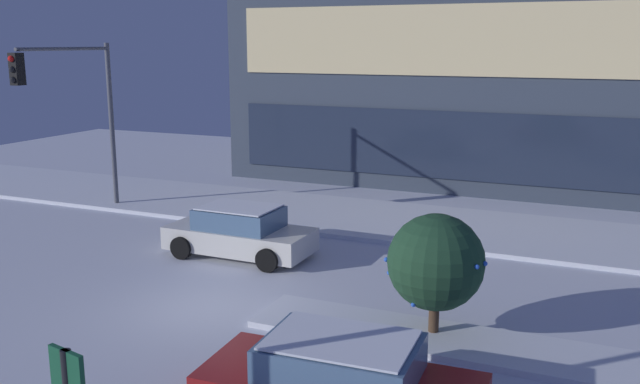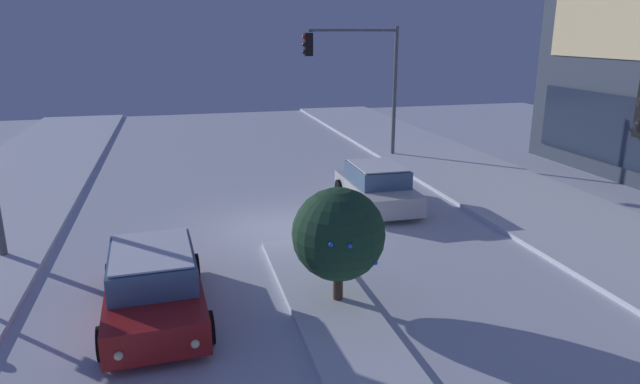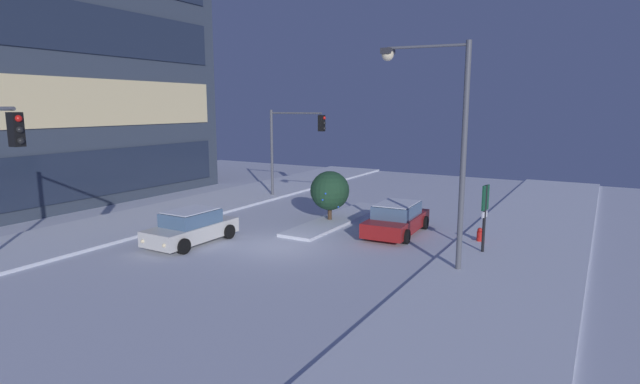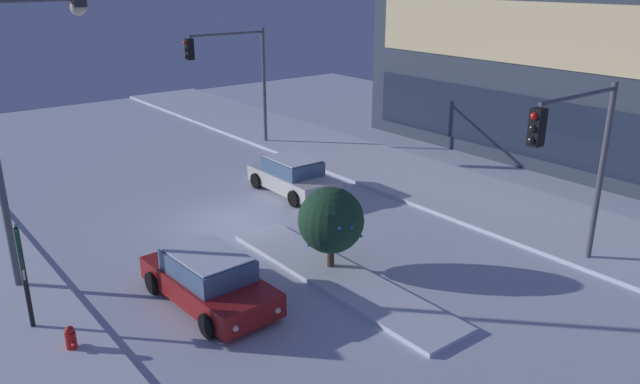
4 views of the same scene
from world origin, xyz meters
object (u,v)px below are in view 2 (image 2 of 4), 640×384
car_far (377,187)px  street_lamp_arched (8,55)px  car_near (154,284)px  decorated_tree_median (339,234)px  traffic_light_corner_far_left (359,67)px

car_far → street_lamp_arched: 11.56m
car_near → car_far: (-6.07, 7.26, -0.00)m
street_lamp_arched → decorated_tree_median: street_lamp_arched is taller
traffic_light_corner_far_left → street_lamp_arched: 15.39m
car_far → decorated_tree_median: (6.62, -3.33, 0.96)m
traffic_light_corner_far_left → street_lamp_arched: bearing=37.2°
car_near → decorated_tree_median: decorated_tree_median is taller
traffic_light_corner_far_left → street_lamp_arched: street_lamp_arched is taller
street_lamp_arched → decorated_tree_median: 9.34m
car_far → street_lamp_arched: size_ratio=0.53×
traffic_light_corner_far_left → decorated_tree_median: (14.09, -5.11, -2.61)m
car_near → street_lamp_arched: bearing=-145.7°
traffic_light_corner_far_left → street_lamp_arched: (9.28, -12.23, 1.03)m
car_near → street_lamp_arched: street_lamp_arched is taller
car_near → decorated_tree_median: 4.08m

